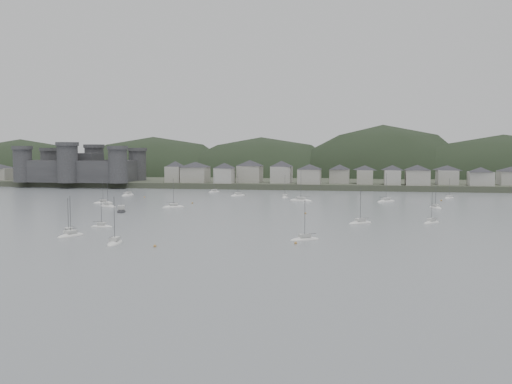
# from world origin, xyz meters

# --- Properties ---
(ground) EXTENTS (900.00, 900.00, 0.00)m
(ground) POSITION_xyz_m (0.00, 0.00, 0.00)
(ground) COLOR slate
(ground) RESTS_ON ground
(far_shore_land) EXTENTS (900.00, 250.00, 3.00)m
(far_shore_land) POSITION_xyz_m (0.00, 295.00, 1.50)
(far_shore_land) COLOR #383D2D
(far_shore_land) RESTS_ON ground
(forested_ridge) EXTENTS (851.55, 103.94, 102.57)m
(forested_ridge) POSITION_xyz_m (4.83, 269.40, -11.28)
(forested_ridge) COLOR black
(forested_ridge) RESTS_ON ground
(castle) EXTENTS (66.00, 43.00, 20.00)m
(castle) POSITION_xyz_m (-120.00, 179.80, 10.96)
(castle) COLOR #38383B
(castle) RESTS_ON far_shore_land
(waterfront_town) EXTENTS (451.48, 28.46, 12.92)m
(waterfront_town) POSITION_xyz_m (50.59, 183.34, 8.66)
(waterfront_town) COLOR #A2A094
(waterfront_town) RESTS_ON far_shore_land
(moored_fleet) EXTENTS (255.86, 164.75, 13.85)m
(moored_fleet) POSITION_xyz_m (-1.72, 73.25, 0.18)
(moored_fleet) COLOR silver
(moored_fleet) RESTS_ON ground
(motor_launch_far) EXTENTS (5.31, 8.36, 3.88)m
(motor_launch_far) POSITION_xyz_m (-43.08, 56.55, 0.29)
(motor_launch_far) COLOR black
(motor_launch_far) RESTS_ON ground
(mooring_buoys) EXTENTS (154.42, 129.89, 0.70)m
(mooring_buoys) POSITION_xyz_m (16.43, 62.82, 0.15)
(mooring_buoys) COLOR #B27F3B
(mooring_buoys) RESTS_ON ground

